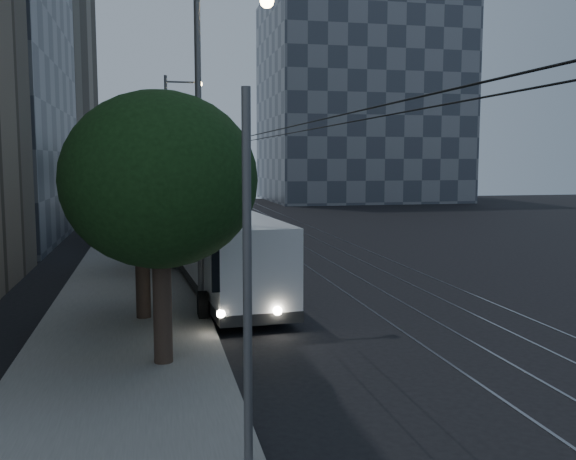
% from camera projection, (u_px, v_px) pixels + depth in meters
% --- Properties ---
extents(ground, '(120.00, 120.00, 0.00)m').
position_uv_depth(ground, '(364.00, 311.00, 20.91)').
color(ground, black).
rests_on(ground, ground).
extents(sidewalk, '(5.00, 90.00, 0.15)m').
position_uv_depth(sidewalk, '(139.00, 240.00, 38.78)').
color(sidewalk, slate).
rests_on(sidewalk, ground).
extents(tram_rails, '(4.52, 90.00, 0.02)m').
position_uv_depth(tram_rails, '(299.00, 237.00, 40.87)').
color(tram_rails, gray).
rests_on(tram_rails, ground).
extents(overhead_wires, '(2.23, 90.00, 6.00)m').
position_uv_depth(overhead_wires, '(180.00, 183.00, 38.93)').
color(overhead_wires, black).
rests_on(overhead_wires, ground).
extents(building_tan_far, '(14.40, 22.40, 34.80)m').
position_uv_depth(building_tan_far, '(3.00, 15.00, 55.86)').
color(building_tan_far, gray).
rests_on(building_tan_far, ground).
extents(building_distant_right, '(22.00, 18.00, 24.00)m').
position_uv_depth(building_distant_right, '(359.00, 100.00, 76.79)').
color(building_distant_right, '#3E444F').
rests_on(building_distant_right, ground).
extents(trolleybus, '(3.17, 11.66, 5.63)m').
position_uv_depth(trolleybus, '(225.00, 251.00, 23.32)').
color(trolleybus, silver).
rests_on(trolleybus, ground).
extents(pickup_silver, '(3.50, 5.77, 1.50)m').
position_uv_depth(pickup_silver, '(205.00, 249.00, 29.96)').
color(pickup_silver, '#A9ACB1').
rests_on(pickup_silver, ground).
extents(car_white_a, '(2.44, 4.79, 1.56)m').
position_uv_depth(car_white_a, '(214.00, 232.00, 36.81)').
color(car_white_a, silver).
rests_on(car_white_a, ground).
extents(car_white_b, '(3.91, 5.79, 1.56)m').
position_uv_depth(car_white_b, '(207.00, 221.00, 43.53)').
color(car_white_b, white).
rests_on(car_white_b, ground).
extents(car_white_c, '(2.49, 4.51, 1.41)m').
position_uv_depth(car_white_c, '(206.00, 217.00, 46.89)').
color(car_white_c, '#B5B4B9').
rests_on(car_white_c, ground).
extents(car_white_d, '(3.20, 4.71, 1.49)m').
position_uv_depth(car_white_d, '(205.00, 214.00, 49.28)').
color(car_white_d, '#B9BABE').
rests_on(car_white_d, ground).
extents(tree_0, '(4.53, 4.53, 6.50)m').
position_uv_depth(tree_0, '(160.00, 181.00, 14.72)').
color(tree_0, black).
rests_on(tree_0, ground).
extents(tree_1, '(4.15, 4.15, 5.93)m').
position_uv_depth(tree_1, '(141.00, 189.00, 19.06)').
color(tree_1, black).
rests_on(tree_1, ground).
extents(tree_2, '(4.51, 4.51, 6.04)m').
position_uv_depth(tree_2, '(155.00, 181.00, 28.04)').
color(tree_2, black).
rests_on(tree_2, ground).
extents(tree_3, '(5.70, 5.70, 7.09)m').
position_uv_depth(tree_3, '(154.00, 166.00, 38.00)').
color(tree_3, black).
rests_on(tree_3, ground).
extents(tree_4, '(4.64, 4.64, 6.77)m').
position_uv_depth(tree_4, '(146.00, 163.00, 42.54)').
color(tree_4, black).
rests_on(tree_4, ground).
extents(tree_5, '(4.39, 4.39, 5.96)m').
position_uv_depth(tree_5, '(153.00, 171.00, 54.44)').
color(tree_5, black).
rests_on(tree_5, ground).
extents(streetlamp_near, '(2.49, 0.44, 10.36)m').
position_uv_depth(streetlamp_near, '(212.00, 118.00, 20.02)').
color(streetlamp_near, '#5C5C5E').
rests_on(streetlamp_near, ground).
extents(streetlamp_far, '(2.51, 0.44, 10.44)m').
position_uv_depth(streetlamp_far, '(173.00, 139.00, 42.77)').
color(streetlamp_far, '#5C5C5E').
rests_on(streetlamp_far, ground).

